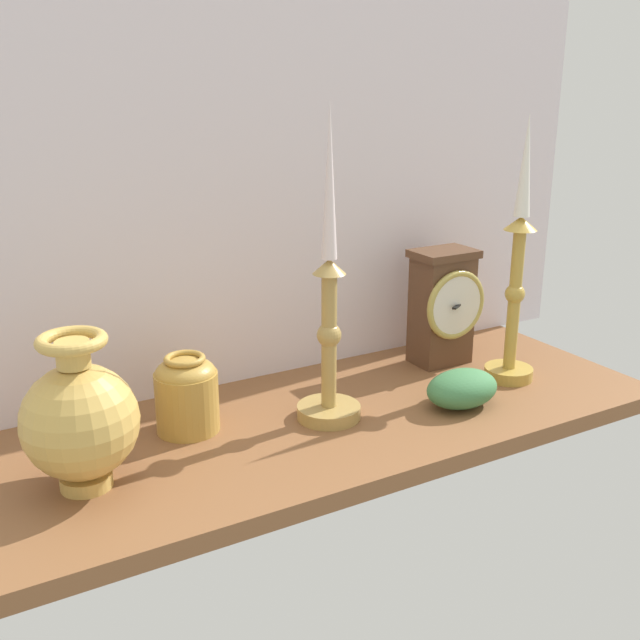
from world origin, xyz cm
name	(u,v)px	position (x,y,z in cm)	size (l,w,h in cm)	color
ground_plane	(314,426)	(0.00, 0.00, -1.20)	(100.00, 36.00, 2.40)	brown
back_wall	(250,164)	(0.00, 18.50, 32.50)	(120.00, 2.00, 65.00)	silver
mantel_clock	(443,306)	(28.31, 8.18, 9.60)	(11.14, 8.57, 18.63)	#533522
candlestick_tall_left	(329,327)	(1.84, -0.73, 13.02)	(8.71, 8.71, 42.03)	#AB8946
candlestick_tall_center	(516,281)	(33.07, -2.44, 15.58)	(7.38, 7.38, 39.72)	#B59039
brass_vase_bulbous	(80,419)	(-31.29, -2.68, 8.41)	(13.06, 13.06, 18.31)	tan
brass_vase_jar	(187,392)	(-16.09, 5.33, 5.39)	(8.28, 8.28, 10.42)	#B48939
ivy_sprig	(462,389)	(20.06, -6.80, 2.66)	(11.02, 7.72, 5.32)	#3D7946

